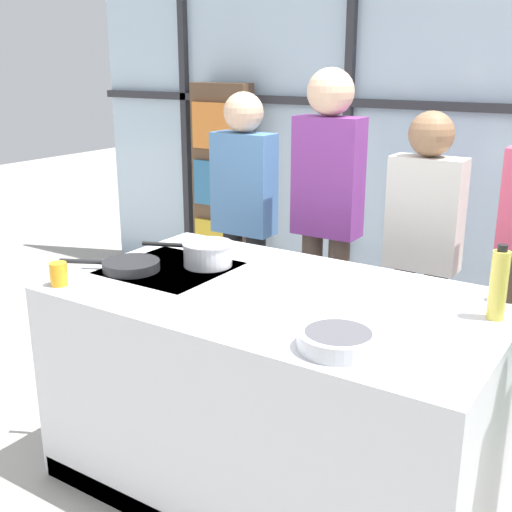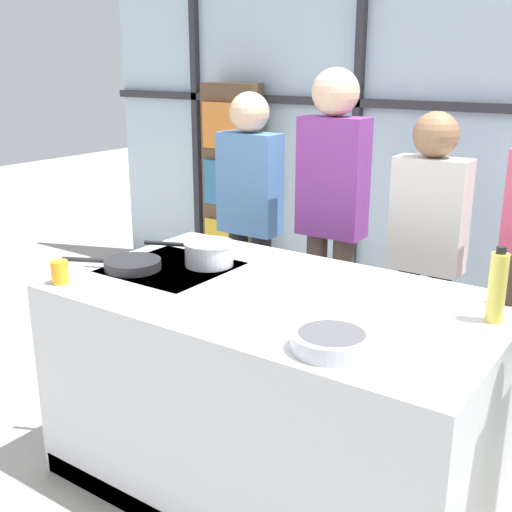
% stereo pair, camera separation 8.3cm
% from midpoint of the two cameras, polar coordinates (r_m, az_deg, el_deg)
% --- Properties ---
extents(ground_plane, '(18.00, 18.00, 0.00)m').
position_cam_midpoint_polar(ground_plane, '(3.10, 0.99, -19.32)').
color(ground_plane, '#ADA89E').
extents(back_window_wall, '(6.40, 0.10, 2.80)m').
position_cam_midpoint_polar(back_window_wall, '(4.63, 16.66, 10.96)').
color(back_window_wall, silver).
rests_on(back_window_wall, ground_plane).
extents(bookshelf, '(0.52, 0.19, 1.67)m').
position_cam_midpoint_polar(bookshelf, '(5.37, -3.47, 6.23)').
color(bookshelf, brown).
rests_on(bookshelf, ground_plane).
extents(demo_island, '(1.85, 1.08, 0.92)m').
position_cam_midpoint_polar(demo_island, '(2.85, 1.00, -11.89)').
color(demo_island, silver).
rests_on(demo_island, ground_plane).
extents(spectator_far_left, '(0.38, 0.23, 1.67)m').
position_cam_midpoint_polar(spectator_far_left, '(3.87, -1.69, 4.09)').
color(spectator_far_left, black).
rests_on(spectator_far_left, ground_plane).
extents(spectator_center_left, '(0.37, 0.25, 1.80)m').
position_cam_midpoint_polar(spectator_center_left, '(3.57, 5.66, 4.56)').
color(spectator_center_left, '#47382D').
rests_on(spectator_center_left, ground_plane).
extents(spectator_center_right, '(0.37, 0.22, 1.61)m').
position_cam_midpoint_polar(spectator_center_right, '(3.39, 13.92, 1.05)').
color(spectator_center_right, black).
rests_on(spectator_center_right, ground_plane).
extents(frying_pan, '(0.44, 0.29, 0.04)m').
position_cam_midpoint_polar(frying_pan, '(2.99, -11.95, -0.81)').
color(frying_pan, '#232326').
rests_on(frying_pan, demo_island).
extents(saucepan, '(0.41, 0.25, 0.11)m').
position_cam_midpoint_polar(saucepan, '(2.99, -5.16, 0.25)').
color(saucepan, silver).
rests_on(saucepan, demo_island).
extents(white_plate, '(0.22, 0.22, 0.01)m').
position_cam_midpoint_polar(white_plate, '(2.42, 8.40, -5.32)').
color(white_plate, white).
rests_on(white_plate, demo_island).
extents(mixing_bowl, '(0.28, 0.28, 0.06)m').
position_cam_midpoint_polar(mixing_bowl, '(2.16, 6.20, -7.40)').
color(mixing_bowl, silver).
rests_on(mixing_bowl, demo_island).
extents(oil_bottle, '(0.07, 0.07, 0.29)m').
position_cam_midpoint_polar(oil_bottle, '(2.49, 19.86, -2.40)').
color(oil_bottle, '#E0CC4C').
rests_on(oil_bottle, demo_island).
extents(juice_glass_near, '(0.07, 0.07, 0.10)m').
position_cam_midpoint_polar(juice_glass_near, '(2.86, -17.94, -1.54)').
color(juice_glass_near, orange).
rests_on(juice_glass_near, demo_island).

